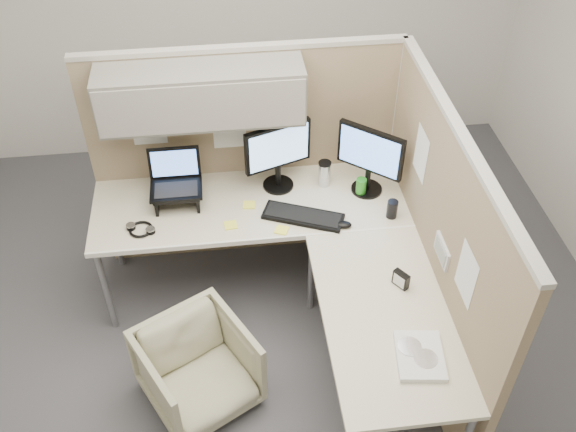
{
  "coord_description": "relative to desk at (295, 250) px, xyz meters",
  "views": [
    {
      "loc": [
        -0.24,
        -2.55,
        3.39
      ],
      "look_at": [
        0.1,
        0.25,
        0.85
      ],
      "focal_mm": 40.0,
      "sensor_mm": 36.0,
      "label": 1
    }
  ],
  "objects": [
    {
      "name": "partition_right",
      "position": [
        0.78,
        -0.19,
        0.13
      ],
      "size": [
        0.07,
        2.03,
        1.63
      ],
      "color": "#937D60",
      "rests_on": "ground"
    },
    {
      "name": "sticky_note_b",
      "position": [
        -0.06,
        0.13,
        0.05
      ],
      "size": [
        0.1,
        0.1,
        0.01
      ],
      "primitive_type": "cube",
      "rotation": [
        0.0,
        0.0,
        -0.4
      ],
      "color": "#FFFD43",
      "rests_on": "desk"
    },
    {
      "name": "desk",
      "position": [
        0.0,
        0.0,
        0.0
      ],
      "size": [
        2.0,
        1.98,
        0.73
      ],
      "color": "beige",
      "rests_on": "ground"
    },
    {
      "name": "soda_can_green",
      "position": [
        0.63,
        0.18,
        0.1
      ],
      "size": [
        0.07,
        0.07,
        0.12
      ],
      "primitive_type": "cylinder",
      "color": "black",
      "rests_on": "desk"
    },
    {
      "name": "sticky_note_d",
      "position": [
        -0.24,
        0.39,
        0.05
      ],
      "size": [
        0.08,
        0.08,
        0.01
      ],
      "primitive_type": "cube",
      "rotation": [
        0.0,
        0.0,
        -0.1
      ],
      "color": "#FFFD43",
      "rests_on": "desk"
    },
    {
      "name": "headphones",
      "position": [
        -0.91,
        0.23,
        0.06
      ],
      "size": [
        0.19,
        0.19,
        0.03
      ],
      "rotation": [
        0.0,
        0.0,
        -0.39
      ],
      "color": "black",
      "rests_on": "desk"
    },
    {
      "name": "partition_back",
      "position": [
        -0.34,
        0.7,
        0.41
      ],
      "size": [
        2.0,
        0.36,
        1.63
      ],
      "color": "#937D60",
      "rests_on": "ground"
    },
    {
      "name": "monitor_left",
      "position": [
        -0.04,
        0.56,
        0.32
      ],
      "size": [
        0.43,
        0.2,
        0.47
      ],
      "rotation": [
        0.0,
        0.0,
        0.35
      ],
      "color": "black",
      "rests_on": "desk"
    },
    {
      "name": "soda_can_silver",
      "position": [
        0.48,
        0.41,
        0.1
      ],
      "size": [
        0.07,
        0.07,
        0.12
      ],
      "primitive_type": "cylinder",
      "color": "#268C1E",
      "rests_on": "desk"
    },
    {
      "name": "keyboard",
      "position": [
        0.08,
        0.23,
        0.05
      ],
      "size": [
        0.52,
        0.34,
        0.02
      ],
      "primitive_type": "cube",
      "rotation": [
        0.0,
        0.0,
        -0.39
      ],
      "color": "black",
      "rests_on": "desk"
    },
    {
      "name": "desk_clock",
      "position": [
        0.54,
        -0.39,
        0.09
      ],
      "size": [
        0.09,
        0.1,
        0.1
      ],
      "rotation": [
        0.0,
        0.0,
        -0.96
      ],
      "color": "black",
      "rests_on": "desk"
    },
    {
      "name": "ground",
      "position": [
        -0.12,
        -0.13,
        -0.69
      ],
      "size": [
        4.5,
        4.5,
        0.0
      ],
      "primitive_type": "plane",
      "color": "#404045",
      "rests_on": "ground"
    },
    {
      "name": "office_chair",
      "position": [
        -0.62,
        -0.48,
        -0.39
      ],
      "size": [
        0.77,
        0.75,
        0.6
      ],
      "primitive_type": "imported",
      "rotation": [
        0.0,
        0.0,
        0.5
      ],
      "color": "#BAB694",
      "rests_on": "ground"
    },
    {
      "name": "laptop_station",
      "position": [
        -0.68,
        0.48,
        0.17
      ],
      "size": [
        0.32,
        0.27,
        0.33
      ],
      "color": "black",
      "rests_on": "desk"
    },
    {
      "name": "mouse",
      "position": [
        0.32,
        0.12,
        0.06
      ],
      "size": [
        0.11,
        0.08,
        0.03
      ],
      "primitive_type": "ellipsoid",
      "rotation": [
        0.0,
        0.0,
        -0.23
      ],
      "color": "black",
      "rests_on": "desk"
    },
    {
      "name": "travel_mug",
      "position": [
        0.26,
        0.54,
        0.13
      ],
      "size": [
        0.08,
        0.08,
        0.18
      ],
      "color": "silver",
      "rests_on": "desk"
    },
    {
      "name": "monitor_right",
      "position": [
        0.53,
        0.44,
        0.32
      ],
      "size": [
        0.36,
        0.31,
        0.47
      ],
      "rotation": [
        0.0,
        0.0,
        -0.7
      ],
      "color": "black",
      "rests_on": "desk"
    },
    {
      "name": "sticky_note_a",
      "position": [
        -0.37,
        0.21,
        0.05
      ],
      "size": [
        0.08,
        0.08,
        0.01
      ],
      "primitive_type": "cube",
      "rotation": [
        0.0,
        0.0,
        0.1
      ],
      "color": "#FFFD43",
      "rests_on": "desk"
    },
    {
      "name": "paper_stack",
      "position": [
        0.51,
        -0.87,
        0.06
      ],
      "size": [
        0.27,
        0.32,
        0.03
      ],
      "rotation": [
        0.0,
        0.0,
        -0.13
      ],
      "color": "white",
      "rests_on": "desk"
    }
  ]
}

